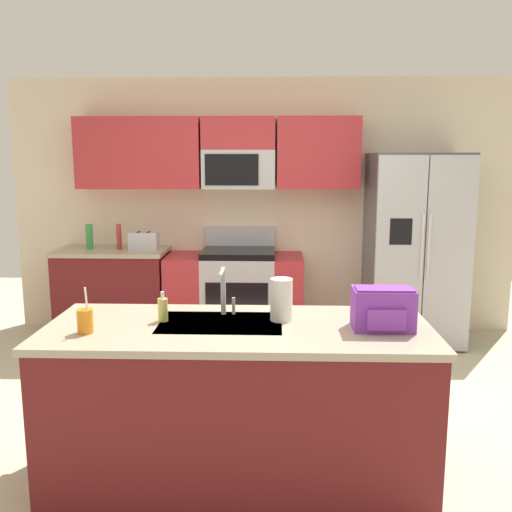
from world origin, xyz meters
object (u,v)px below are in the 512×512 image
at_px(paper_towel_roll, 281,300).
at_px(backpack, 383,308).
at_px(drink_cup_orange, 85,321).
at_px(soap_dispenser, 163,309).
at_px(range_oven, 235,294).
at_px(sink_faucet, 224,287).
at_px(toaster, 144,241).
at_px(refrigerator, 415,249).
at_px(bottle_green, 89,237).
at_px(pepper_mill, 119,237).

height_order(paper_towel_roll, backpack, paper_towel_roll).
height_order(drink_cup_orange, soap_dispenser, drink_cup_orange).
distance_m(range_oven, sink_faucet, 2.43).
distance_m(drink_cup_orange, paper_towel_roll, 1.06).
bearing_deg(toaster, refrigerator, -0.42).
xyz_separation_m(drink_cup_orange, backpack, (1.57, 0.12, 0.05)).
bearing_deg(refrigerator, sink_faucet, -126.09).
bearing_deg(paper_towel_roll, soap_dispenser, -176.67).
xyz_separation_m(toaster, drink_cup_orange, (0.31, -2.64, -0.03)).
relative_size(range_oven, bottle_green, 5.44).
relative_size(drink_cup_orange, backpack, 0.77).
xyz_separation_m(bottle_green, sink_faucet, (1.57, -2.35, 0.04)).
bearing_deg(drink_cup_orange, paper_towel_roll, 14.37).
bearing_deg(backpack, sink_faucet, 165.12).
relative_size(refrigerator, pepper_mill, 7.33).
height_order(sink_faucet, paper_towel_roll, sink_faucet).
xyz_separation_m(pepper_mill, backpack, (2.14, -2.58, -0.01)).
xyz_separation_m(refrigerator, toaster, (-2.66, 0.02, 0.07)).
bearing_deg(paper_towel_roll, pepper_mill, 123.31).
bearing_deg(pepper_mill, bottle_green, 179.48).
distance_m(toaster, drink_cup_orange, 2.66).
bearing_deg(bottle_green, paper_towel_roll, -52.06).
height_order(pepper_mill, paper_towel_roll, pepper_mill).
xyz_separation_m(toaster, paper_towel_roll, (1.34, -2.38, 0.03)).
distance_m(refrigerator, sink_faucet, 2.82).
bearing_deg(pepper_mill, sink_faucet, -61.64).
height_order(sink_faucet, soap_dispenser, sink_faucet).
distance_m(range_oven, backpack, 2.82).
height_order(toaster, soap_dispenser, toaster).
bearing_deg(drink_cup_orange, backpack, 4.29).
height_order(toaster, sink_faucet, sink_faucet).
bearing_deg(pepper_mill, toaster, -10.80).
distance_m(toaster, soap_dispenser, 2.51).
relative_size(range_oven, paper_towel_roll, 5.67).
relative_size(range_oven, toaster, 4.86).
bearing_deg(backpack, drink_cup_orange, -175.71).
bearing_deg(bottle_green, backpack, -46.62).
bearing_deg(backpack, range_oven, 110.75).
height_order(sink_faucet, drink_cup_orange, sink_faucet).
bearing_deg(refrigerator, bottle_green, 178.72).
xyz_separation_m(toaster, backpack, (1.88, -2.53, 0.03)).
bearing_deg(backpack, pepper_mill, 129.68).
bearing_deg(toaster, bottle_green, 174.64).
xyz_separation_m(drink_cup_orange, soap_dispenser, (0.36, 0.22, 0.00)).
xyz_separation_m(refrigerator, bottle_green, (-3.22, 0.07, 0.10)).
relative_size(refrigerator, sink_faucet, 6.56).
height_order(pepper_mill, bottle_green, pepper_mill).
bearing_deg(paper_towel_roll, range_oven, 100.19).
distance_m(toaster, sink_faucet, 2.51).
bearing_deg(sink_faucet, range_oven, 92.57).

